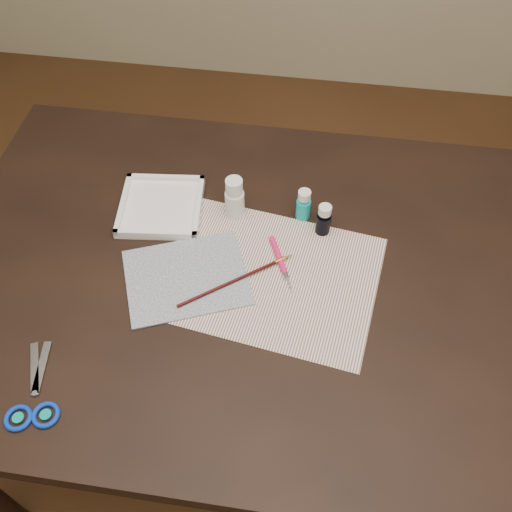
# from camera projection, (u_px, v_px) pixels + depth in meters

# --- Properties ---
(ground) EXTENTS (3.50, 3.50, 0.02)m
(ground) POSITION_uv_depth(u_px,v_px,m) (256.00, 418.00, 1.75)
(ground) COLOR #422614
(ground) RESTS_ON ground
(table) EXTENTS (1.30, 0.90, 0.75)m
(table) POSITION_uv_depth(u_px,v_px,m) (256.00, 359.00, 1.44)
(table) COLOR black
(table) RESTS_ON ground
(paper) EXTENTS (0.47, 0.38, 0.00)m
(paper) POSITION_uv_depth(u_px,v_px,m) (269.00, 276.00, 1.14)
(paper) COLOR white
(paper) RESTS_ON table
(canvas) EXTENTS (0.29, 0.27, 0.00)m
(canvas) POSITION_uv_depth(u_px,v_px,m) (187.00, 277.00, 1.13)
(canvas) COLOR #172A3E
(canvas) RESTS_ON paper
(paint_bottle_white) EXTENTS (0.05, 0.05, 0.10)m
(paint_bottle_white) POSITION_uv_depth(u_px,v_px,m) (235.00, 198.00, 1.20)
(paint_bottle_white) COLOR white
(paint_bottle_white) RESTS_ON table
(paint_bottle_cyan) EXTENTS (0.03, 0.03, 0.08)m
(paint_bottle_cyan) POSITION_uv_depth(u_px,v_px,m) (304.00, 204.00, 1.21)
(paint_bottle_cyan) COLOR #13ACB2
(paint_bottle_cyan) RESTS_ON table
(paint_bottle_navy) EXTENTS (0.04, 0.04, 0.08)m
(paint_bottle_navy) POSITION_uv_depth(u_px,v_px,m) (324.00, 219.00, 1.18)
(paint_bottle_navy) COLOR black
(paint_bottle_navy) RESTS_ON table
(paintbrush) EXTENTS (0.21, 0.17, 0.01)m
(paintbrush) POSITION_uv_depth(u_px,v_px,m) (237.00, 279.00, 1.12)
(paintbrush) COLOR black
(paintbrush) RESTS_ON canvas
(craft_knife) EXTENTS (0.07, 0.14, 0.01)m
(craft_knife) POSITION_uv_depth(u_px,v_px,m) (282.00, 264.00, 1.15)
(craft_knife) COLOR #F51864
(craft_knife) RESTS_ON paper
(scissors) EXTENTS (0.16, 0.21, 0.01)m
(scissors) POSITION_uv_depth(u_px,v_px,m) (32.00, 385.00, 0.99)
(scissors) COLOR silver
(scissors) RESTS_ON table
(palette_tray) EXTENTS (0.19, 0.19, 0.02)m
(palette_tray) POSITION_uv_depth(u_px,v_px,m) (161.00, 206.00, 1.24)
(palette_tray) COLOR white
(palette_tray) RESTS_ON table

